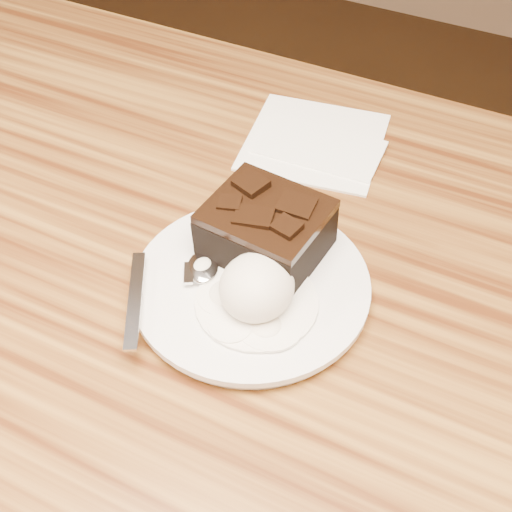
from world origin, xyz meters
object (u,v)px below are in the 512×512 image
at_px(dining_table, 202,487).
at_px(brownie, 266,232).
at_px(spoon, 203,268).
at_px(plate, 251,288).
at_px(napkin, 314,141).
at_px(ice_cream_scoop, 257,287).

height_order(dining_table, brownie, brownie).
relative_size(brownie, spoon, 0.62).
xyz_separation_m(dining_table, brownie, (0.05, 0.07, 0.41)).
relative_size(plate, brownie, 2.12).
xyz_separation_m(dining_table, napkin, (0.02, 0.26, 0.38)).
bearing_deg(ice_cream_scoop, dining_table, -170.63).
xyz_separation_m(plate, spoon, (-0.04, -0.01, 0.01)).
distance_m(ice_cream_scoop, napkin, 0.25).
bearing_deg(brownie, dining_table, -125.67).
bearing_deg(plate, dining_table, -150.63).
xyz_separation_m(spoon, napkin, (0.01, 0.23, -0.02)).
relative_size(dining_table, plate, 5.80).
bearing_deg(napkin, dining_table, -94.80).
distance_m(dining_table, ice_cream_scoop, 0.42).
bearing_deg(ice_cream_scoop, plate, 127.82).
height_order(dining_table, napkin, napkin).
distance_m(brownie, ice_cream_scoop, 0.06).
bearing_deg(napkin, spoon, -91.99).
xyz_separation_m(brownie, spoon, (-0.04, -0.05, -0.02)).
bearing_deg(plate, spoon, -169.12).
bearing_deg(spoon, ice_cream_scoop, -40.06).
bearing_deg(ice_cream_scoop, spoon, 168.73).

